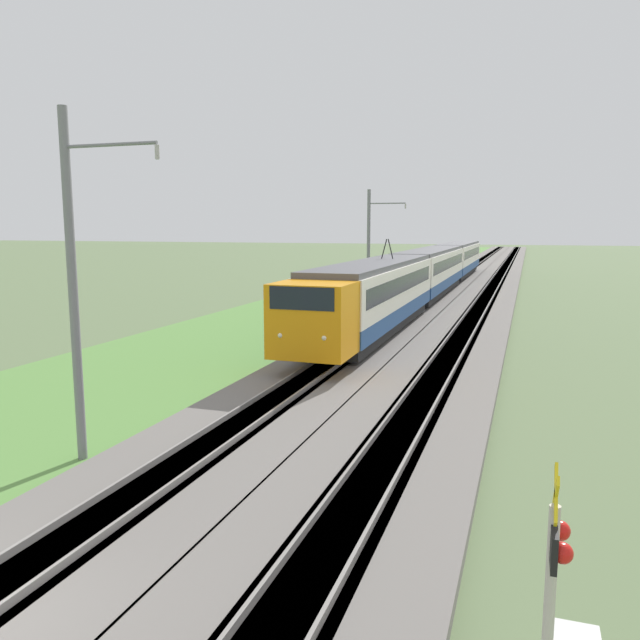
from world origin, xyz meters
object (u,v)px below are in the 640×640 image
Objects in this scene: passenger_train at (432,269)px; crossing_signal_far at (551,600)px; catenary_mast_mid at (369,250)px; catenary_mast_near at (75,286)px.

passenger_train reaches higher than crossing_signal_far.
passenger_train is 10.61m from catenary_mast_mid.
passenger_train is at bearing 99.90° from crossing_signal_far.
crossing_signal_far is (-44.14, -7.71, -0.26)m from passenger_train.
catenary_mast_near is at bearing 150.47° from crossing_signal_far.
catenary_mast_near is at bearing -3.94° from passenger_train.
passenger_train is at bearing -3.94° from catenary_mast_near.
catenary_mast_near reaches higher than catenary_mast_mid.
crossing_signal_far is at bearing -119.53° from catenary_mast_near.
catenary_mast_near is (5.86, 10.34, 2.23)m from crossing_signal_far.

